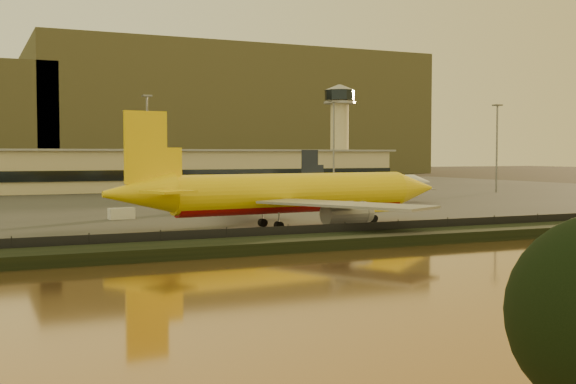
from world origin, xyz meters
name	(u,v)px	position (x,y,z in m)	size (l,w,h in m)	color
ground	(339,230)	(0.00, 0.00, 0.00)	(900.00, 900.00, 0.00)	black
embankment	(402,238)	(0.00, -17.00, 0.70)	(320.00, 7.00, 1.40)	black
tarmac	(172,196)	(0.00, 95.00, 0.10)	(320.00, 220.00, 0.20)	#2D2D2D
perimeter_fence	(385,230)	(0.00, -13.00, 1.30)	(300.00, 0.05, 2.20)	black
terminal_building	(98,171)	(-14.52, 125.55, 6.25)	(202.00, 25.00, 12.60)	#C4B288
control_tower	(340,125)	(70.00, 131.00, 21.66)	(11.20, 11.20, 35.50)	#C4B288
apron_light_masts	(251,137)	(15.00, 75.00, 15.70)	(152.20, 12.20, 25.40)	slate
distant_hills	(23,119)	(-20.74, 340.00, 31.39)	(470.00, 160.00, 70.00)	brown
dhl_cargo_jet	(288,194)	(-5.80, 5.35, 5.25)	(56.65, 55.20, 16.91)	yellow
white_narrowbody_jet	(366,184)	(39.69, 60.27, 3.81)	(42.10, 40.76, 12.10)	silver
gse_vehicle_yellow	(380,207)	(23.27, 26.48, 1.05)	(3.76, 1.69, 1.69)	yellow
gse_vehicle_white	(121,214)	(-26.23, 29.46, 1.16)	(4.27, 1.92, 1.92)	silver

